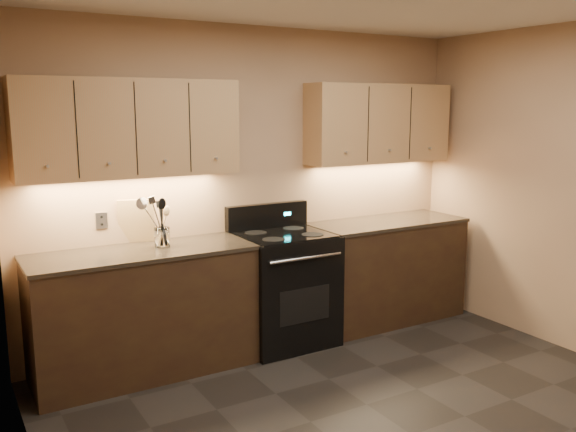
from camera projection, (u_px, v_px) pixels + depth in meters
The scene contains 15 objects.
wall_back at pixel (256, 185), 5.14m from camera, with size 4.00×0.04×2.60m, color tan.
wall_left at pixel (46, 272), 2.44m from camera, with size 0.04×4.00×2.60m, color tan.
counter_left at pixel (144, 312), 4.48m from camera, with size 1.62×0.62×0.93m.
counter_right at pixel (385, 270), 5.62m from camera, with size 1.46×0.62×0.93m.
stove at pixel (284, 287), 5.05m from camera, with size 0.76×0.68×1.14m.
upper_cab_left at pixel (130, 128), 4.37m from camera, with size 1.60×0.30×0.70m, color #A38251.
upper_cab_right at pixel (379, 124), 5.51m from camera, with size 1.44×0.30×0.70m, color #A38251.
outlet_plate at pixel (102, 221), 4.51m from camera, with size 0.09×0.01×0.12m, color #B2B5BA.
utensil_crock at pixel (162, 238), 4.52m from camera, with size 0.13×0.13×0.14m.
cutting_board at pixel (136, 221), 4.62m from camera, with size 0.27×0.02×0.34m, color #D8BC74.
wooden_spoon at pixel (159, 225), 4.48m from camera, with size 0.06×0.06×0.29m, color #D8BC74, non-canonical shape.
black_spoon at pixel (161, 221), 4.52m from camera, with size 0.06×0.06×0.35m, color black, non-canonical shape.
black_turner at pixel (165, 222), 4.49m from camera, with size 0.08×0.08×0.34m, color black, non-canonical shape.
steel_spatula at pixel (164, 218), 4.50m from camera, with size 0.08×0.08×0.40m, color silver, non-canonical shape.
steel_skimmer at pixel (167, 218), 4.51m from camera, with size 0.09×0.09×0.38m, color silver, non-canonical shape.
Camera 1 is at (-2.37, -2.53, 1.96)m, focal length 38.00 mm.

